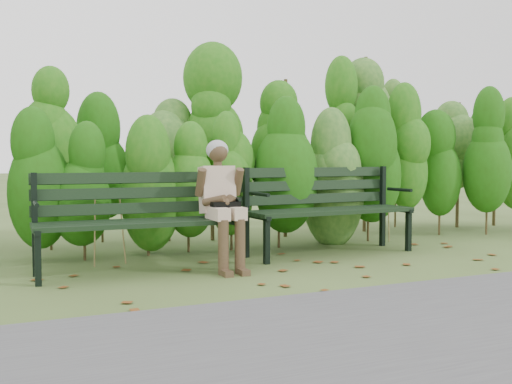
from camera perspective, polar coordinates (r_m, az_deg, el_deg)
name	(u,v)px	position (r m, az deg, el deg)	size (l,w,h in m)	color
ground	(271,273)	(5.71, 1.45, -7.72)	(80.00, 80.00, 0.00)	#415626
footpath	(426,336)	(3.90, 15.90, -13.02)	(60.00, 2.50, 0.01)	#474749
hedge_band	(205,144)	(7.33, -4.84, 4.59)	(11.04, 1.67, 2.42)	#47381E
leaf_litter	(279,275)	(5.62, 2.17, -7.87)	(5.94, 2.22, 0.01)	brown
bench_left	(137,213)	(5.82, -11.27, -1.98)	(1.92, 0.66, 0.96)	black
bench_right	(325,202)	(6.87, 6.59, -0.99)	(2.00, 0.75, 0.98)	black
seated_woman	(222,195)	(5.84, -3.30, -0.26)	(0.47, 0.69, 1.27)	beige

